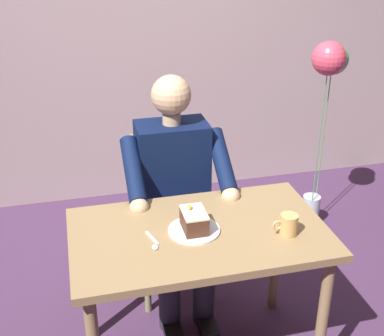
{
  "coord_description": "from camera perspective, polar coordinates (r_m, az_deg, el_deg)",
  "views": [
    {
      "loc": [
        0.48,
        1.8,
        1.93
      ],
      "look_at": [
        0.01,
        -0.1,
        0.98
      ],
      "focal_mm": 48.34,
      "sensor_mm": 36.0,
      "label": 1
    }
  ],
  "objects": [
    {
      "name": "dining_table",
      "position": [
        2.27,
        0.78,
        -8.94
      ],
      "size": [
        1.09,
        0.64,
        0.73
      ],
      "color": "olive",
      "rests_on": "ground"
    },
    {
      "name": "chair",
      "position": [
        2.88,
        -2.47,
        -4.29
      ],
      "size": [
        0.42,
        0.42,
        0.88
      ],
      "color": "#807E57",
      "rests_on": "ground"
    },
    {
      "name": "seated_person",
      "position": [
        2.65,
        -1.8,
        -3.0
      ],
      "size": [
        0.53,
        0.58,
        1.26
      ],
      "color": "#0B1738",
      "rests_on": "ground"
    },
    {
      "name": "dessert_plate",
      "position": [
        2.21,
        0.22,
        -6.84
      ],
      "size": [
        0.22,
        0.22,
        0.01
      ],
      "primitive_type": "cylinder",
      "color": "white",
      "rests_on": "dining_table"
    },
    {
      "name": "cake_slice",
      "position": [
        2.19,
        0.22,
        -5.77
      ],
      "size": [
        0.1,
        0.14,
        0.11
      ],
      "color": "#4C2C1E",
      "rests_on": "dessert_plate"
    },
    {
      "name": "coffee_cup",
      "position": [
        2.2,
        10.58,
        -6.13
      ],
      "size": [
        0.11,
        0.08,
        0.09
      ],
      "color": "tan",
      "rests_on": "dining_table"
    },
    {
      "name": "dessert_spoon",
      "position": [
        2.14,
        -4.25,
        -8.23
      ],
      "size": [
        0.04,
        0.14,
        0.01
      ],
      "color": "silver",
      "rests_on": "dining_table"
    },
    {
      "name": "balloon_display",
      "position": [
        3.32,
        14.66,
        8.6
      ],
      "size": [
        0.28,
        0.29,
        1.29
      ],
      "color": "#B2C1C6",
      "rests_on": "ground"
    }
  ]
}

